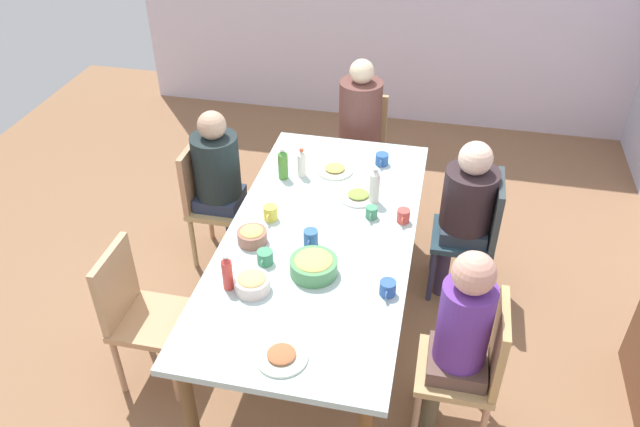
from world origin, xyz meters
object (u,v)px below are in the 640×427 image
(person_1, at_px, (460,332))
(plate_2, at_px, (335,170))
(cup_1, at_px, (371,213))
(plate_1, at_px, (358,196))
(bottle_0, at_px, (302,164))
(cup_0, at_px, (403,216))
(cup_4, at_px, (265,258))
(cup_2, at_px, (382,159))
(dining_table, at_px, (320,243))
(cup_3, at_px, (311,238))
(bowl_1, at_px, (314,265))
(cup_5, at_px, (270,213))
(person_0, at_px, (360,123))
(person_3, at_px, (219,174))
(plate_0, at_px, (282,356))
(person_4, at_px, (466,204))
(chair_4, at_px, (476,230))
(bottle_1, at_px, (374,186))
(cup_6, at_px, (388,288))
(bowl_2, at_px, (252,235))
(chair_1, at_px, (473,364))
(bottle_2, at_px, (227,273))
(chair_2, at_px, (138,309))
(chair_3, at_px, (209,196))
(chair_0, at_px, (360,144))
(bowl_0, at_px, (252,283))
(bottle_3, at_px, (283,164))

(person_1, xyz_separation_m, plate_2, (-1.27, -0.88, 0.05))
(person_1, bearing_deg, cup_1, -144.89)
(plate_1, bearing_deg, bottle_0, -113.30)
(cup_0, xyz_separation_m, cup_4, (0.54, -0.70, -0.00))
(plate_1, height_order, bottle_0, bottle_0)
(cup_0, relative_size, cup_2, 0.91)
(dining_table, relative_size, cup_3, 19.41)
(cup_2, bearing_deg, bowl_1, -9.94)
(cup_5, bearing_deg, cup_2, 143.44)
(dining_table, bearing_deg, cup_2, 163.79)
(person_0, bearing_deg, person_3, -43.94)
(dining_table, height_order, cup_2, cup_2)
(plate_0, bearing_deg, person_3, -150.66)
(person_4, height_order, bowl_1, person_4)
(person_0, bearing_deg, plate_0, 0.55)
(dining_table, relative_size, bottle_0, 11.30)
(chair_4, distance_m, bottle_1, 0.78)
(chair_4, distance_m, cup_6, 1.14)
(bowl_2, distance_m, cup_3, 0.33)
(chair_1, bearing_deg, plate_2, -142.54)
(plate_1, distance_m, bottle_2, 1.10)
(cup_4, bearing_deg, dining_table, 142.74)
(plate_0, xyz_separation_m, cup_6, (-0.53, 0.42, 0.03))
(chair_2, distance_m, cup_2, 1.86)
(chair_2, relative_size, bowl_2, 5.30)
(chair_2, height_order, bowl_2, chair_2)
(bowl_2, bearing_deg, chair_3, -142.34)
(bottle_0, bearing_deg, person_3, -87.85)
(chair_4, relative_size, cup_1, 8.31)
(plate_0, height_order, cup_2, cup_2)
(cup_0, relative_size, cup_3, 0.96)
(chair_0, relative_size, cup_0, 7.99)
(person_4, relative_size, bowl_0, 6.18)
(bottle_3, bearing_deg, person_1, 46.92)
(chair_0, relative_size, chair_4, 1.00)
(chair_0, bearing_deg, bowl_2, -12.22)
(person_1, bearing_deg, chair_0, -158.41)
(bottle_3, bearing_deg, bowl_1, 24.51)
(chair_4, bearing_deg, bowl_0, -46.53)
(chair_1, bearing_deg, cup_6, -107.99)
(person_4, distance_m, cup_0, 0.52)
(bowl_0, bearing_deg, person_3, -152.04)
(bowl_2, bearing_deg, bottle_3, -179.86)
(plate_2, height_order, cup_3, cup_3)
(person_4, distance_m, cup_2, 0.65)
(cup_2, bearing_deg, dining_table, -16.21)
(plate_1, bearing_deg, person_1, 34.21)
(person_0, height_order, cup_4, person_0)
(chair_2, height_order, chair_3, same)
(chair_1, height_order, plate_0, chair_1)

